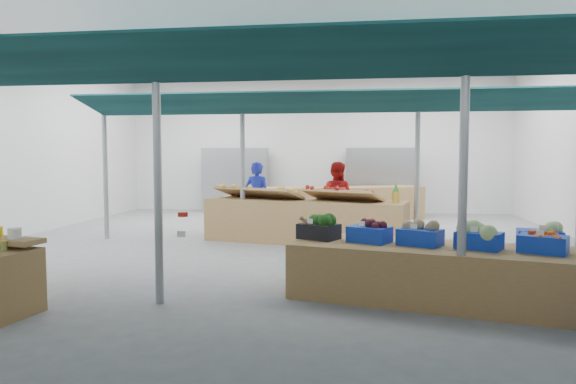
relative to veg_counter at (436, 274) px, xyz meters
name	(u,v)px	position (x,y,z in m)	size (l,w,h in m)	color
floor	(287,247)	(-2.31, 3.45, -0.34)	(13.00, 13.00, 0.00)	slate
hall	(296,116)	(-2.31, 4.89, 2.31)	(13.00, 13.00, 13.00)	silver
pole_grid	(319,154)	(-1.56, 1.70, 1.47)	(10.00, 4.60, 3.00)	gray
awnings	(320,91)	(-1.56, 1.70, 2.44)	(9.50, 7.08, 0.30)	black
back_shelving_left	(235,181)	(-4.81, 9.45, 0.66)	(2.00, 0.50, 2.00)	#B23F33
back_shelving_right	(380,182)	(-0.31, 9.45, 0.66)	(2.00, 0.50, 2.00)	#B23F33
veg_counter	(436,274)	(0.00, 0.00, 0.00)	(3.49, 1.16, 0.68)	brown
fruit_counter	(304,221)	(-2.04, 4.02, 0.10)	(4.12, 0.98, 0.88)	brown
far_counter	(333,203)	(-1.65, 7.95, 0.12)	(5.07, 1.01, 0.91)	brown
vendor_left	(257,198)	(-3.24, 5.12, 0.48)	(0.60, 0.39, 1.65)	#1C2AB8
vendor_right	(336,199)	(-1.44, 5.12, 0.48)	(0.80, 0.62, 1.65)	#B21815
crate_broccoli	(319,227)	(-1.46, 0.36, 0.50)	(0.60, 0.54, 0.35)	black
crate_beets	(369,232)	(-0.80, 0.20, 0.47)	(0.60, 0.54, 0.29)	#1033AF
crate_celeriac	(420,234)	(-0.19, 0.05, 0.48)	(0.60, 0.54, 0.31)	#1033AF
crate_cabbage	(479,236)	(0.47, -0.11, 0.50)	(0.60, 0.54, 0.35)	#1033AF
crate_carrots	(543,243)	(1.13, -0.28, 0.45)	(0.60, 0.54, 0.29)	#1033AF
sparrow	(305,221)	(-1.64, 0.27, 0.59)	(0.12, 0.09, 0.11)	brown
pole_ribbon	(183,216)	(-2.96, -0.70, 0.74)	(0.12, 0.12, 0.28)	#B11E0B
apple_heap_yellow	(258,191)	(-3.02, 4.14, 0.71)	(2.02, 1.44, 0.27)	#997247
apple_heap_red	(343,193)	(-1.25, 3.75, 0.71)	(1.66, 1.27, 0.27)	#997247
pineapple	(396,194)	(-0.25, 3.52, 0.72)	(0.14, 0.14, 0.39)	#8C6019
crate_extra	(540,234)	(1.23, 0.15, 0.49)	(0.56, 0.45, 0.32)	#1033AF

